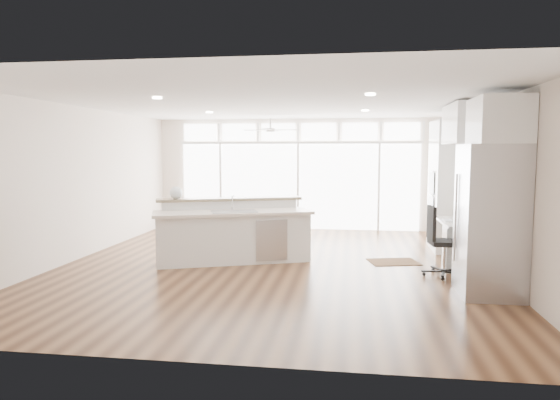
# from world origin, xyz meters

# --- Properties ---
(floor) EXTENTS (7.00, 8.00, 0.02)m
(floor) POSITION_xyz_m (0.00, 0.00, -0.01)
(floor) COLOR #3E2313
(floor) RESTS_ON ground
(ceiling) EXTENTS (7.00, 8.00, 0.02)m
(ceiling) POSITION_xyz_m (0.00, 0.00, 2.70)
(ceiling) COLOR white
(ceiling) RESTS_ON wall_back
(wall_back) EXTENTS (7.00, 0.04, 2.70)m
(wall_back) POSITION_xyz_m (0.00, 4.00, 1.35)
(wall_back) COLOR beige
(wall_back) RESTS_ON floor
(wall_front) EXTENTS (7.00, 0.04, 2.70)m
(wall_front) POSITION_xyz_m (0.00, -4.00, 1.35)
(wall_front) COLOR beige
(wall_front) RESTS_ON floor
(wall_left) EXTENTS (0.04, 8.00, 2.70)m
(wall_left) POSITION_xyz_m (-3.50, 0.00, 1.35)
(wall_left) COLOR beige
(wall_left) RESTS_ON floor
(wall_right) EXTENTS (0.04, 8.00, 2.70)m
(wall_right) POSITION_xyz_m (3.50, 0.00, 1.35)
(wall_right) COLOR beige
(wall_right) RESTS_ON floor
(glass_wall) EXTENTS (5.80, 0.06, 2.08)m
(glass_wall) POSITION_xyz_m (0.00, 3.94, 1.05)
(glass_wall) COLOR white
(glass_wall) RESTS_ON wall_back
(transom_row) EXTENTS (5.90, 0.06, 0.40)m
(transom_row) POSITION_xyz_m (0.00, 3.94, 2.38)
(transom_row) COLOR white
(transom_row) RESTS_ON wall_back
(desk_window) EXTENTS (0.04, 0.85, 0.85)m
(desk_window) POSITION_xyz_m (3.46, 0.30, 1.55)
(desk_window) COLOR silver
(desk_window) RESTS_ON wall_right
(ceiling_fan) EXTENTS (1.16, 1.16, 0.32)m
(ceiling_fan) POSITION_xyz_m (-0.50, 2.80, 2.48)
(ceiling_fan) COLOR silver
(ceiling_fan) RESTS_ON ceiling
(recessed_lights) EXTENTS (3.40, 3.00, 0.02)m
(recessed_lights) POSITION_xyz_m (0.00, 0.20, 2.68)
(recessed_lights) COLOR white
(recessed_lights) RESTS_ON ceiling
(oven_cabinet) EXTENTS (0.64, 1.20, 2.50)m
(oven_cabinet) POSITION_xyz_m (3.17, 1.80, 1.25)
(oven_cabinet) COLOR white
(oven_cabinet) RESTS_ON floor
(desk_nook) EXTENTS (0.72, 1.30, 0.76)m
(desk_nook) POSITION_xyz_m (3.13, 0.30, 0.38)
(desk_nook) COLOR white
(desk_nook) RESTS_ON floor
(upper_cabinets) EXTENTS (0.64, 1.30, 0.64)m
(upper_cabinets) POSITION_xyz_m (3.17, 0.30, 2.35)
(upper_cabinets) COLOR white
(upper_cabinets) RESTS_ON wall_right
(refrigerator) EXTENTS (0.76, 0.90, 2.00)m
(refrigerator) POSITION_xyz_m (3.11, -1.35, 1.00)
(refrigerator) COLOR #ACADB1
(refrigerator) RESTS_ON floor
(fridge_cabinet) EXTENTS (0.64, 0.90, 0.60)m
(fridge_cabinet) POSITION_xyz_m (3.17, -1.35, 2.30)
(fridge_cabinet) COLOR white
(fridge_cabinet) RESTS_ON wall_right
(framed_photos) EXTENTS (0.06, 0.22, 0.80)m
(framed_photos) POSITION_xyz_m (3.46, 0.92, 1.40)
(framed_photos) COLOR black
(framed_photos) RESTS_ON wall_right
(kitchen_island) EXTENTS (2.89, 1.91, 1.07)m
(kitchen_island) POSITION_xyz_m (-0.72, 0.12, 0.54)
(kitchen_island) COLOR white
(kitchen_island) RESTS_ON floor
(rug) EXTENTS (0.94, 0.77, 0.01)m
(rug) POSITION_xyz_m (2.03, 0.47, 0.01)
(rug) COLOR #351F11
(rug) RESTS_ON floor
(office_chair) EXTENTS (0.60, 0.56, 1.07)m
(office_chair) POSITION_xyz_m (2.71, -0.42, 0.54)
(office_chair) COLOR black
(office_chair) RESTS_ON floor
(fishbowl) EXTENTS (0.30, 0.30, 0.22)m
(fishbowl) POSITION_xyz_m (-1.75, 0.16, 1.18)
(fishbowl) COLOR silver
(fishbowl) RESTS_ON kitchen_island
(monitor) EXTENTS (0.07, 0.42, 0.35)m
(monitor) POSITION_xyz_m (3.05, 0.30, 0.94)
(monitor) COLOR black
(monitor) RESTS_ON desk_nook
(keyboard) EXTENTS (0.14, 0.36, 0.02)m
(keyboard) POSITION_xyz_m (2.88, 0.30, 0.77)
(keyboard) COLOR white
(keyboard) RESTS_ON desk_nook
(potted_plant) EXTENTS (0.31, 0.34, 0.24)m
(potted_plant) POSITION_xyz_m (3.17, 1.80, 2.62)
(potted_plant) COLOR #305F28
(potted_plant) RESTS_ON oven_cabinet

